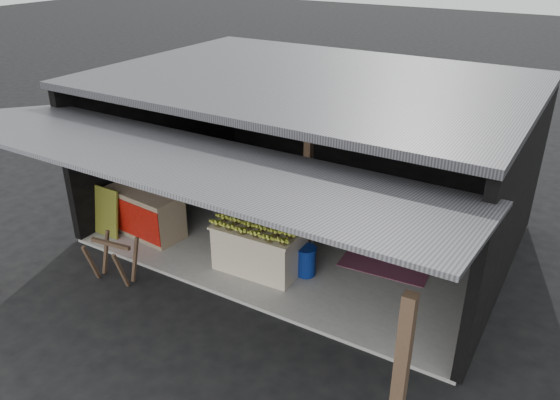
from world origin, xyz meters
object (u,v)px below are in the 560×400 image
Objects in this scene: water_barrel at (306,262)px; sawhorse at (113,256)px; banana_table at (260,247)px; white_crate at (283,218)px; plastic_chair at (402,235)px; neighbor_stall at (145,210)px.

sawhorse is at bearing -147.14° from water_barrel.
white_crate is at bearing 93.42° from banana_table.
sawhorse is at bearing -144.39° from banana_table.
sawhorse is 4.85m from plastic_chair.
white_crate is at bearing 140.67° from water_barrel.
neighbor_stall reaches higher than banana_table.
white_crate is at bearing 27.37° from neighbor_stall.
white_crate is at bearing 45.87° from sawhorse.
neighbor_stall is 1.94× the size of plastic_chair.
sawhorse is at bearing -141.81° from plastic_chair.
plastic_chair is (3.82, 2.98, 0.07)m from sawhorse.
white_crate reaches higher than water_barrel.
white_crate is 2.11m from plastic_chair.
water_barrel is 0.59× the size of plastic_chair.
neighbor_stall is (-2.52, -0.07, 0.07)m from banana_table.
neighbor_stall is at bearing 106.58° from sawhorse.
banana_table is at bearing -163.24° from water_barrel.
water_barrel is at bearing 10.21° from neighbor_stall.
banana_table is 0.95× the size of neighbor_stall.
plastic_chair is at bearing 24.43° from neighbor_stall.
banana_table is 2.45m from plastic_chair.
banana_table is 0.81m from water_barrel.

